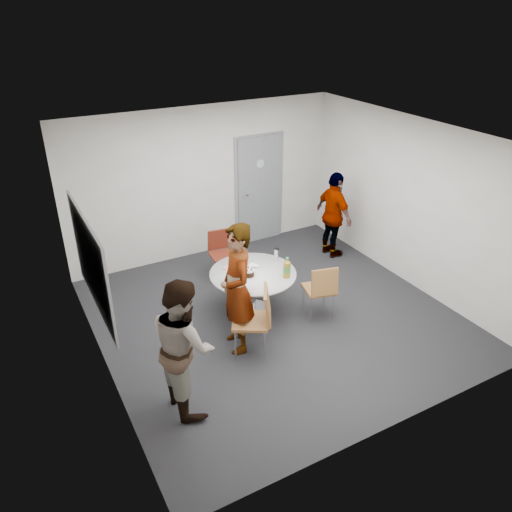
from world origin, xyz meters
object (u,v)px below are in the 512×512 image
whiteboard (91,264)px  person_left (184,345)px  chair_near_left (258,315)px  chair_near_right (321,287)px  chair_far (221,249)px  door (259,190)px  person_right (334,215)px  table (255,278)px  person_main (237,289)px

whiteboard → person_left: 1.53m
chair_near_left → chair_near_right: size_ratio=1.11×
chair_far → chair_near_right: bearing=117.6°
door → whiteboard: bearing=-147.3°
chair_near_left → chair_far: 2.19m
chair_near_right → person_right: bearing=62.8°
whiteboard → table: size_ratio=1.48×
person_main → person_right: size_ratio=1.15×
chair_far → person_left: 3.06m
whiteboard → chair_near_left: bearing=-24.1°
person_main → person_left: bearing=-46.2°
chair_far → person_main: person_main is taller
whiteboard → chair_far: (2.29, 1.32, -0.95)m
door → whiteboard: (-3.56, -2.28, 0.42)m
chair_near_right → door: bearing=93.1°
chair_far → person_left: size_ratio=0.50×
table → person_right: bearing=24.2°
chair_far → table: bearing=95.4°
door → person_right: bearing=-55.6°
door → person_main: 3.43m
whiteboard → person_right: (4.41, 1.04, -0.66)m
person_main → chair_far: bearing=171.4°
chair_near_left → person_right: 3.19m
whiteboard → door: bearing=32.7°
whiteboard → chair_near_left: size_ratio=1.93×
chair_near_left → person_left: person_left is taller
door → person_right: size_ratio=1.34×
person_right → person_left: bearing=120.5°
person_right → door: bearing=33.6°
chair_near_right → person_left: person_left is taller
chair_near_right → person_main: (-1.38, -0.02, 0.38)m
person_right → chair_near_left: bearing=125.0°
chair_near_right → chair_far: size_ratio=1.07×
door → chair_near_right: size_ratio=2.40×
whiteboard → person_right: size_ratio=1.20×
table → person_left: bearing=-140.8°
door → table: bearing=-120.3°
person_left → person_right: 4.40m
table → chair_near_left: table is taller
person_left → person_right: bearing=-59.8°
door → chair_near_left: bearing=-119.1°
whiteboard → person_left: bearing=-62.3°
person_main → whiteboard: bearing=-99.0°
chair_near_left → person_main: 0.43m
person_left → person_right: size_ratio=1.05×
chair_near_right → person_main: person_main is taller
whiteboard → table: whiteboard is taller
table → person_main: 0.96m
chair_far → whiteboard: bearing=36.1°
person_right → table: bearing=113.4°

